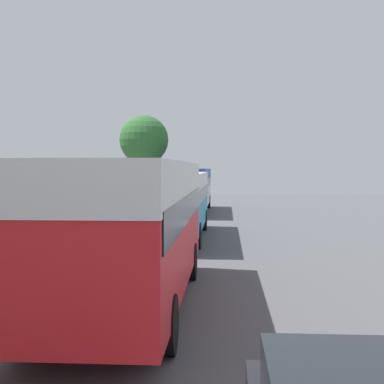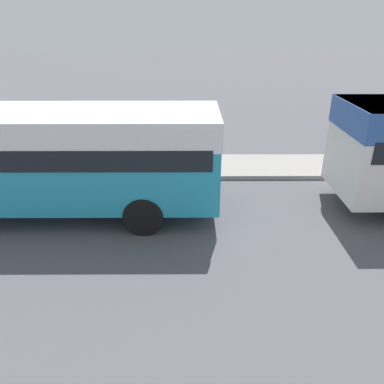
# 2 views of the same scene
# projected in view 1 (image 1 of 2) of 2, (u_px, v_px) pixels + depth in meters

# --- Properties ---
(bus_lead) EXTENTS (2.66, 9.57, 3.19)m
(bus_lead) POSITION_uv_depth(u_px,v_px,m) (128.00, 213.00, 11.67)
(bus_lead) COLOR red
(bus_lead) RESTS_ON ground_plane
(bus_following) EXTENTS (2.58, 9.94, 2.85)m
(bus_following) POSITION_uv_depth(u_px,v_px,m) (175.00, 195.00, 23.17)
(bus_following) COLOR teal
(bus_following) RESTS_ON ground_plane
(bus_third_in_line) EXTENTS (2.54, 11.08, 2.99)m
(bus_third_in_line) POSITION_uv_depth(u_px,v_px,m) (191.00, 184.00, 36.95)
(bus_third_in_line) COLOR silver
(bus_third_in_line) RESTS_ON ground_plane
(street_tree) EXTENTS (3.40, 3.40, 6.55)m
(street_tree) POSITION_uv_depth(u_px,v_px,m) (144.00, 140.00, 37.04)
(street_tree) COLOR brown
(street_tree) RESTS_ON sidewalk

